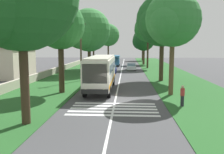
# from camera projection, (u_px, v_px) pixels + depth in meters

# --- Properties ---
(ground) EXTENTS (160.00, 160.00, 0.00)m
(ground) POSITION_uv_depth(u_px,v_px,m) (115.00, 100.00, 22.38)
(ground) COLOR #424244
(grass_verge_left) EXTENTS (120.00, 8.00, 0.04)m
(grass_verge_left) POSITION_uv_depth(u_px,v_px,m) (66.00, 78.00, 37.72)
(grass_verge_left) COLOR #235623
(grass_verge_left) RESTS_ON ground
(grass_verge_right) EXTENTS (120.00, 8.00, 0.04)m
(grass_verge_right) POSITION_uv_depth(u_px,v_px,m) (175.00, 79.00, 36.75)
(grass_verge_right) COLOR #235623
(grass_verge_right) RESTS_ON ground
(centre_line) EXTENTS (110.00, 0.16, 0.01)m
(centre_line) POSITION_uv_depth(u_px,v_px,m) (120.00, 78.00, 37.24)
(centre_line) COLOR silver
(centre_line) RESTS_ON ground
(coach_bus) EXTENTS (11.16, 2.62, 3.73)m
(coach_bus) POSITION_uv_depth(u_px,v_px,m) (101.00, 71.00, 27.20)
(coach_bus) COLOR silver
(coach_bus) RESTS_ON ground
(zebra_crossing) EXTENTS (4.05, 6.80, 0.01)m
(zebra_crossing) POSITION_uv_depth(u_px,v_px,m) (113.00, 109.00, 19.30)
(zebra_crossing) COLOR silver
(zebra_crossing) RESTS_ON ground
(trailing_car_0) EXTENTS (4.30, 1.78, 1.43)m
(trailing_car_0) POSITION_uv_depth(u_px,v_px,m) (111.00, 69.00, 44.28)
(trailing_car_0) COLOR navy
(trailing_car_0) RESTS_ON ground
(trailing_car_1) EXTENTS (4.30, 1.78, 1.43)m
(trailing_car_1) POSITION_uv_depth(u_px,v_px,m) (131.00, 67.00, 49.89)
(trailing_car_1) COLOR silver
(trailing_car_1) RESTS_ON ground
(trailing_minibus_0) EXTENTS (6.00, 2.14, 2.53)m
(trailing_minibus_0) POSITION_uv_depth(u_px,v_px,m) (115.00, 60.00, 59.76)
(trailing_minibus_0) COLOR teal
(trailing_minibus_0) RESTS_ON ground
(roadside_tree_left_0) EXTENTS (5.54, 4.95, 9.40)m
(roadside_tree_left_0) POSITION_uv_depth(u_px,v_px,m) (60.00, 27.00, 25.10)
(roadside_tree_left_0) COLOR #3D2D1E
(roadside_tree_left_0) RESTS_ON grass_verge_left
(roadside_tree_left_1) EXTENTS (7.68, 6.89, 11.33)m
(roadside_tree_left_1) POSITION_uv_depth(u_px,v_px,m) (93.00, 32.00, 52.07)
(roadside_tree_left_1) COLOR #4C3826
(roadside_tree_left_1) RESTS_ON grass_verge_left
(roadside_tree_left_2) EXTENTS (9.13, 7.57, 11.28)m
(roadside_tree_left_2) POSITION_uv_depth(u_px,v_px,m) (87.00, 31.00, 43.16)
(roadside_tree_left_2) COLOR #3D2D1E
(roadside_tree_left_2) RESTS_ON grass_verge_left
(roadside_tree_left_3) EXTENTS (8.59, 7.35, 12.01)m
(roadside_tree_left_3) POSITION_uv_depth(u_px,v_px,m) (108.00, 36.00, 81.78)
(roadside_tree_left_3) COLOR #3D2D1E
(roadside_tree_left_3) RESTS_ON grass_verge_left
(roadside_tree_right_0) EXTENTS (5.98, 5.34, 10.05)m
(roadside_tree_right_0) POSITION_uv_depth(u_px,v_px,m) (172.00, 21.00, 23.86)
(roadside_tree_right_0) COLOR brown
(roadside_tree_right_0) RESTS_ON grass_verge_right
(roadside_tree_right_1) EXTENTS (7.19, 5.93, 11.47)m
(roadside_tree_right_1) POSITION_uv_depth(u_px,v_px,m) (147.00, 29.00, 53.11)
(roadside_tree_right_1) COLOR #3D2D1E
(roadside_tree_right_1) RESTS_ON grass_verge_right
(roadside_tree_right_2) EXTENTS (7.03, 5.82, 9.21)m
(roadside_tree_right_2) POSITION_uv_depth(u_px,v_px,m) (143.00, 40.00, 63.46)
(roadside_tree_right_2) COLOR #4C3826
(roadside_tree_right_2) RESTS_ON grass_verge_right
(roadside_tree_right_3) EXTENTS (6.32, 5.49, 9.77)m
(roadside_tree_right_3) POSITION_uv_depth(u_px,v_px,m) (142.00, 39.00, 80.90)
(roadside_tree_right_3) COLOR #3D2D1E
(roadside_tree_right_3) RESTS_ON grass_verge_right
(roadside_tree_right_4) EXTENTS (8.70, 7.10, 11.80)m
(roadside_tree_right_4) POSITION_uv_depth(u_px,v_px,m) (161.00, 22.00, 33.89)
(roadside_tree_right_4) COLOR #3D2D1E
(roadside_tree_right_4) RESTS_ON grass_verge_right
(utility_pole) EXTENTS (0.24, 1.40, 8.38)m
(utility_pole) POSITION_uv_depth(u_px,v_px,m) (81.00, 49.00, 34.14)
(utility_pole) COLOR #473828
(utility_pole) RESTS_ON grass_verge_left
(roadside_wall) EXTENTS (70.00, 0.40, 1.00)m
(roadside_wall) POSITION_uv_depth(u_px,v_px,m) (54.00, 71.00, 42.81)
(roadside_wall) COLOR #B2A893
(roadside_wall) RESTS_ON grass_verge_left
(roadside_building) EXTENTS (9.15, 7.94, 5.49)m
(roadside_building) POSITION_uv_depth(u_px,v_px,m) (3.00, 59.00, 38.34)
(roadside_building) COLOR beige
(roadside_building) RESTS_ON ground
(pedestrian) EXTENTS (0.34, 0.34, 1.69)m
(pedestrian) POSITION_uv_depth(u_px,v_px,m) (182.00, 96.00, 19.93)
(pedestrian) COLOR #26262D
(pedestrian) RESTS_ON grass_verge_right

